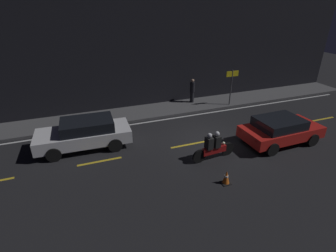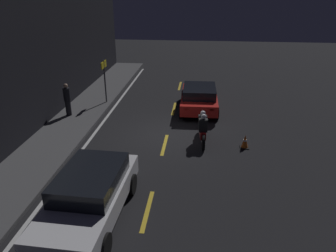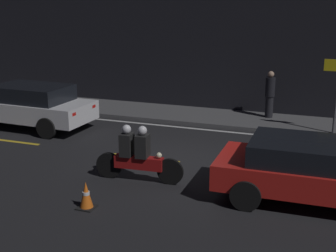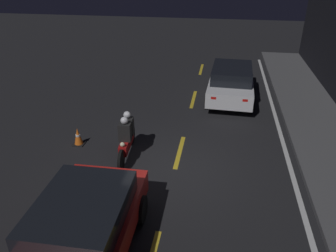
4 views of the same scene
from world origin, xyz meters
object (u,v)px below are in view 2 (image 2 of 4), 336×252
object	(u,v)px
pedestrian	(67,99)
taxi_red	(199,97)
traffic_cone_near	(245,142)
motorcycle	(203,128)
shop_sign	(104,73)
sedan_white	(90,194)

from	to	relation	value
pedestrian	taxi_red	bearing A→B (deg)	-74.41
traffic_cone_near	motorcycle	bearing A→B (deg)	78.26
traffic_cone_near	taxi_red	bearing A→B (deg)	24.68
shop_sign	pedestrian	bearing A→B (deg)	149.15
taxi_red	traffic_cone_near	xyz separation A→B (m)	(-4.36, -2.01, -0.45)
traffic_cone_near	pedestrian	world-z (taller)	pedestrian
taxi_red	shop_sign	size ratio (longest dim) A/B	1.72
sedan_white	taxi_red	xyz separation A→B (m)	(9.38, -2.95, -0.05)
shop_sign	motorcycle	bearing A→B (deg)	-128.48
taxi_red	traffic_cone_near	world-z (taller)	taxi_red
motorcycle	shop_sign	bearing A→B (deg)	47.30
sedan_white	pedestrian	bearing A→B (deg)	-151.88
taxi_red	pedestrian	bearing A→B (deg)	104.57
sedan_white	pedestrian	xyz separation A→B (m)	(7.53, 3.68, 0.20)
motorcycle	taxi_red	bearing A→B (deg)	-1.02
traffic_cone_near	shop_sign	world-z (taller)	shop_sign
motorcycle	pedestrian	distance (m)	7.19
taxi_red	pedestrian	distance (m)	6.88
sedan_white	pedestrian	size ratio (longest dim) A/B	2.73
motorcycle	shop_sign	xyz separation A→B (m)	(4.38, 5.51, 1.18)
motorcycle	traffic_cone_near	distance (m)	1.86
taxi_red	traffic_cone_near	distance (m)	4.82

